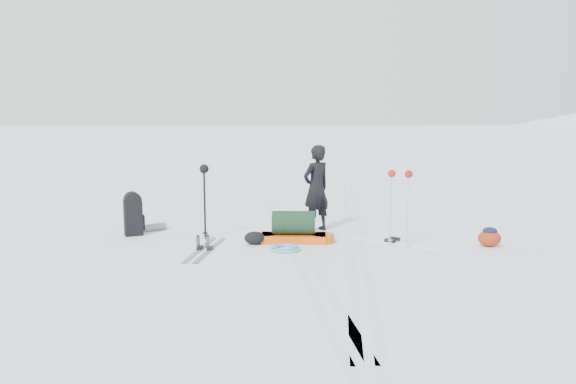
# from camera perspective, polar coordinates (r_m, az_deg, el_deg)

# --- Properties ---
(ground) EXTENTS (200.00, 200.00, 0.00)m
(ground) POSITION_cam_1_polar(r_m,az_deg,el_deg) (10.19, 0.59, -5.47)
(ground) COLOR white
(ground) RESTS_ON ground
(ski_tracks) EXTENTS (3.38, 17.97, 0.01)m
(ski_tracks) POSITION_cam_1_polar(r_m,az_deg,el_deg) (11.09, 3.49, -4.35)
(ski_tracks) COLOR silver
(ski_tracks) RESTS_ON ground
(skier) EXTENTS (0.76, 0.71, 1.75)m
(skier) POSITION_cam_1_polar(r_m,az_deg,el_deg) (11.32, 2.89, 0.38)
(skier) COLOR black
(skier) RESTS_ON ground
(pulk_sled) EXTENTS (1.56, 0.60, 0.58)m
(pulk_sled) POSITION_cam_1_polar(r_m,az_deg,el_deg) (10.43, 0.58, -3.89)
(pulk_sled) COLOR #EF560E
(pulk_sled) RESTS_ON ground
(expedition_rucksack) EXTENTS (0.76, 0.81, 0.86)m
(expedition_rucksack) POSITION_cam_1_polar(r_m,az_deg,el_deg) (11.41, -15.20, -2.25)
(expedition_rucksack) COLOR black
(expedition_rucksack) RESTS_ON ground
(ski_poles_black) EXTENTS (0.18, 0.21, 1.43)m
(ski_poles_black) POSITION_cam_1_polar(r_m,az_deg,el_deg) (10.67, -8.51, 1.42)
(ski_poles_black) COLOR black
(ski_poles_black) RESTS_ON ground
(ski_poles_silver) EXTENTS (0.41, 0.28, 1.38)m
(ski_poles_silver) POSITION_cam_1_polar(r_m,az_deg,el_deg) (10.12, 11.30, 0.95)
(ski_poles_silver) COLOR #BBBCC2
(ski_poles_silver) RESTS_ON ground
(touring_skis_grey) EXTENTS (0.60, 1.84, 0.07)m
(touring_skis_grey) POSITION_cam_1_polar(r_m,az_deg,el_deg) (9.95, -8.44, -5.79)
(touring_skis_grey) COLOR gray
(touring_skis_grey) RESTS_ON ground
(touring_skis_white) EXTENTS (1.77, 1.46, 0.07)m
(touring_skis_white) POSITION_cam_1_polar(r_m,az_deg,el_deg) (10.64, 10.55, -4.93)
(touring_skis_white) COLOR white
(touring_skis_white) RESTS_ON ground
(rope_coil) EXTENTS (0.69, 0.69, 0.07)m
(rope_coil) POSITION_cam_1_polar(r_m,az_deg,el_deg) (9.85, -0.27, -5.74)
(rope_coil) COLOR #579ED3
(rope_coil) RESTS_ON ground
(small_daypack) EXTENTS (0.52, 0.50, 0.35)m
(small_daypack) POSITION_cam_1_polar(r_m,az_deg,el_deg) (10.72, 19.79, -4.33)
(small_daypack) COLOR maroon
(small_daypack) RESTS_ON ground
(thermos_pair) EXTENTS (0.24, 0.18, 0.25)m
(thermos_pair) POSITION_cam_1_polar(r_m,az_deg,el_deg) (10.04, -8.66, -5.06)
(thermos_pair) COLOR #4F5156
(thermos_pair) RESTS_ON ground
(stuff_sack) EXTENTS (0.46, 0.40, 0.24)m
(stuff_sack) POSITION_cam_1_polar(r_m,az_deg,el_deg) (10.28, -3.41, -4.68)
(stuff_sack) COLOR black
(stuff_sack) RESTS_ON ground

